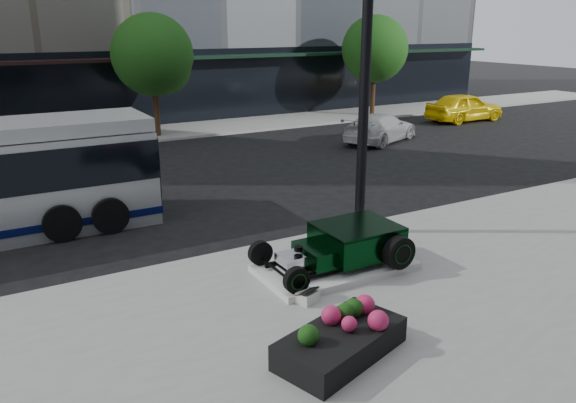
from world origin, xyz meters
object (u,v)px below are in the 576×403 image
yellow_taxi (464,107)px  flower_planter (341,341)px  lamppost (365,78)px  white_sedan (381,128)px  hot_rod (348,243)px

yellow_taxi → flower_planter: bearing=129.9°
lamppost → flower_planter: 6.89m
lamppost → white_sedan: (8.19, 9.43, -3.38)m
hot_rod → white_sedan: 14.81m
white_sedan → lamppost: bearing=116.1°
lamppost → yellow_taxi: bearing=36.2°
hot_rod → lamppost: size_ratio=0.38×
hot_rod → lamppost: bearing=47.5°
hot_rod → yellow_taxi: 22.11m
hot_rod → yellow_taxi: bearing=37.4°
hot_rod → lamppost: lamppost is taller
hot_rod → yellow_taxi: (17.57, 13.43, 0.11)m
flower_planter → hot_rod: bearing=52.7°
yellow_taxi → hot_rod: bearing=127.8°
flower_planter → yellow_taxi: yellow_taxi is taller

